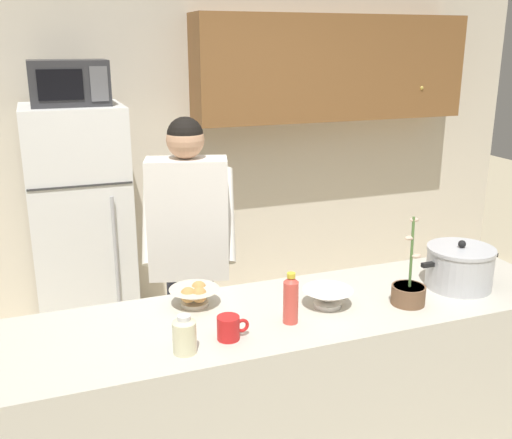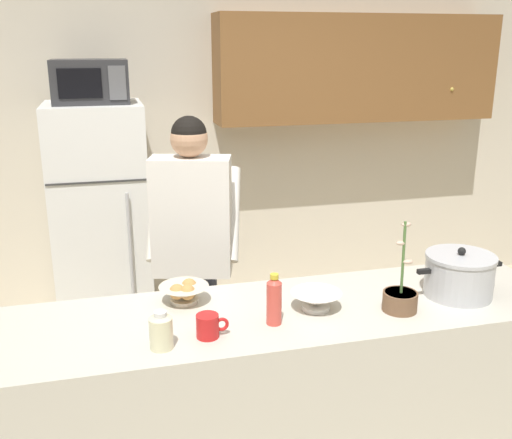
{
  "view_description": "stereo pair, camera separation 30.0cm",
  "coord_description": "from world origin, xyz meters",
  "px_view_note": "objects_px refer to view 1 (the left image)",
  "views": [
    {
      "loc": [
        -1.01,
        -2.15,
        2.03
      ],
      "look_at": [
        0.0,
        0.55,
        1.17
      ],
      "focal_mm": 41.33,
      "sensor_mm": 36.0,
      "label": 1
    },
    {
      "loc": [
        -0.72,
        -2.24,
        2.03
      ],
      "look_at": [
        0.0,
        0.55,
        1.17
      ],
      "focal_mm": 41.33,
      "sensor_mm": 36.0,
      "label": 2
    }
  ],
  "objects_px": {
    "person_near_pot": "(189,234)",
    "coffee_mug": "(229,328)",
    "bread_bowl": "(195,295)",
    "bottle_near_edge": "(291,299)",
    "bottle_mid_counter": "(184,334)",
    "refrigerator": "(82,228)",
    "cooking_pot": "(460,267)",
    "empty_bowl": "(328,297)",
    "microwave": "(69,83)",
    "potted_orchid": "(408,291)"
  },
  "relations": [
    {
      "from": "person_near_pot",
      "to": "coffee_mug",
      "type": "height_order",
      "value": "person_near_pot"
    },
    {
      "from": "bread_bowl",
      "to": "bottle_near_edge",
      "type": "relative_size",
      "value": 1.01
    },
    {
      "from": "bread_bowl",
      "to": "bottle_near_edge",
      "type": "bearing_deg",
      "value": -41.66
    },
    {
      "from": "bottle_near_edge",
      "to": "bottle_mid_counter",
      "type": "xyz_separation_m",
      "value": [
        -0.47,
        -0.09,
        -0.03
      ]
    },
    {
      "from": "bread_bowl",
      "to": "bottle_mid_counter",
      "type": "relative_size",
      "value": 1.47
    },
    {
      "from": "person_near_pot",
      "to": "bottle_near_edge",
      "type": "xyz_separation_m",
      "value": [
        0.2,
        -0.92,
        -0.02
      ]
    },
    {
      "from": "refrigerator",
      "to": "person_near_pot",
      "type": "distance_m",
      "value": 1.17
    },
    {
      "from": "cooking_pot",
      "to": "bottle_near_edge",
      "type": "relative_size",
      "value": 1.94
    },
    {
      "from": "coffee_mug",
      "to": "bottle_mid_counter",
      "type": "height_order",
      "value": "bottle_mid_counter"
    },
    {
      "from": "coffee_mug",
      "to": "bottle_near_edge",
      "type": "distance_m",
      "value": 0.29
    },
    {
      "from": "empty_bowl",
      "to": "bottle_mid_counter",
      "type": "bearing_deg",
      "value": -165.82
    },
    {
      "from": "refrigerator",
      "to": "microwave",
      "type": "distance_m",
      "value": 0.97
    },
    {
      "from": "refrigerator",
      "to": "coffee_mug",
      "type": "relative_size",
      "value": 12.62
    },
    {
      "from": "refrigerator",
      "to": "coffee_mug",
      "type": "xyz_separation_m",
      "value": [
        0.41,
        -2.01,
        0.14
      ]
    },
    {
      "from": "refrigerator",
      "to": "bottle_near_edge",
      "type": "height_order",
      "value": "refrigerator"
    },
    {
      "from": "potted_orchid",
      "to": "bottle_mid_counter",
      "type": "bearing_deg",
      "value": -175.96
    },
    {
      "from": "potted_orchid",
      "to": "refrigerator",
      "type": "bearing_deg",
      "value": 122.33
    },
    {
      "from": "empty_bowl",
      "to": "person_near_pot",
      "type": "bearing_deg",
      "value": 116.31
    },
    {
      "from": "potted_orchid",
      "to": "bottle_near_edge",
      "type": "bearing_deg",
      "value": 178.37
    },
    {
      "from": "bottle_near_edge",
      "to": "potted_orchid",
      "type": "distance_m",
      "value": 0.57
    },
    {
      "from": "microwave",
      "to": "potted_orchid",
      "type": "height_order",
      "value": "microwave"
    },
    {
      "from": "refrigerator",
      "to": "bottle_near_edge",
      "type": "xyz_separation_m",
      "value": [
        0.69,
        -1.96,
        0.2
      ]
    },
    {
      "from": "bottle_near_edge",
      "to": "bread_bowl",
      "type": "bearing_deg",
      "value": 138.34
    },
    {
      "from": "refrigerator",
      "to": "bottle_near_edge",
      "type": "distance_m",
      "value": 2.09
    },
    {
      "from": "bread_bowl",
      "to": "bottle_mid_counter",
      "type": "xyz_separation_m",
      "value": [
        -0.14,
        -0.38,
        0.02
      ]
    },
    {
      "from": "person_near_pot",
      "to": "bottle_mid_counter",
      "type": "bearing_deg",
      "value": -105.12
    },
    {
      "from": "microwave",
      "to": "bottle_near_edge",
      "type": "distance_m",
      "value": 2.2
    },
    {
      "from": "refrigerator",
      "to": "potted_orchid",
      "type": "distance_m",
      "value": 2.35
    },
    {
      "from": "person_near_pot",
      "to": "empty_bowl",
      "type": "relative_size",
      "value": 7.48
    },
    {
      "from": "refrigerator",
      "to": "bottle_mid_counter",
      "type": "height_order",
      "value": "refrigerator"
    },
    {
      "from": "bottle_mid_counter",
      "to": "potted_orchid",
      "type": "bearing_deg",
      "value": 4.04
    },
    {
      "from": "cooking_pot",
      "to": "potted_orchid",
      "type": "relative_size",
      "value": 1.06
    },
    {
      "from": "bottle_mid_counter",
      "to": "microwave",
      "type": "bearing_deg",
      "value": 96.15
    },
    {
      "from": "cooking_pot",
      "to": "empty_bowl",
      "type": "distance_m",
      "value": 0.69
    },
    {
      "from": "microwave",
      "to": "bottle_near_edge",
      "type": "xyz_separation_m",
      "value": [
        0.69,
        -1.94,
        -0.77
      ]
    },
    {
      "from": "bread_bowl",
      "to": "bottle_mid_counter",
      "type": "distance_m",
      "value": 0.41
    },
    {
      "from": "refrigerator",
      "to": "potted_orchid",
      "type": "relative_size",
      "value": 4.11
    },
    {
      "from": "cooking_pot",
      "to": "bread_bowl",
      "type": "height_order",
      "value": "cooking_pot"
    },
    {
      "from": "microwave",
      "to": "empty_bowl",
      "type": "bearing_deg",
      "value": -64.05
    },
    {
      "from": "bread_bowl",
      "to": "bottle_near_edge",
      "type": "xyz_separation_m",
      "value": [
        0.33,
        -0.29,
        0.06
      ]
    },
    {
      "from": "person_near_pot",
      "to": "bread_bowl",
      "type": "height_order",
      "value": "person_near_pot"
    },
    {
      "from": "person_near_pot",
      "to": "empty_bowl",
      "type": "distance_m",
      "value": 0.93
    },
    {
      "from": "microwave",
      "to": "cooking_pot",
      "type": "xyz_separation_m",
      "value": [
        1.59,
        -1.88,
        -0.77
      ]
    },
    {
      "from": "coffee_mug",
      "to": "empty_bowl",
      "type": "xyz_separation_m",
      "value": [
        0.5,
        0.13,
        -0.0
      ]
    },
    {
      "from": "cooking_pot",
      "to": "coffee_mug",
      "type": "distance_m",
      "value": 1.19
    },
    {
      "from": "coffee_mug",
      "to": "bottle_mid_counter",
      "type": "bearing_deg",
      "value": -167.38
    },
    {
      "from": "empty_bowl",
      "to": "bottle_mid_counter",
      "type": "relative_size",
      "value": 1.48
    },
    {
      "from": "bread_bowl",
      "to": "potted_orchid",
      "type": "relative_size",
      "value": 0.55
    },
    {
      "from": "person_near_pot",
      "to": "cooking_pot",
      "type": "height_order",
      "value": "person_near_pot"
    },
    {
      "from": "bread_bowl",
      "to": "potted_orchid",
      "type": "bearing_deg",
      "value": -19.15
    }
  ]
}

